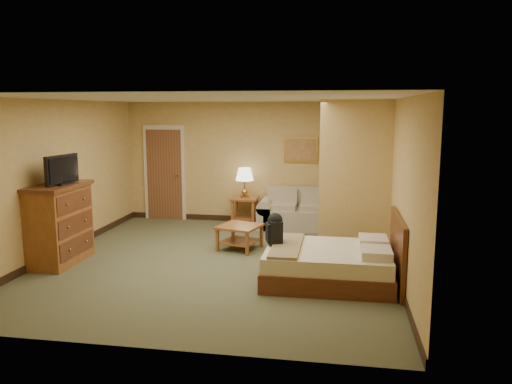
% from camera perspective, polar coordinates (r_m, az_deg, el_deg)
% --- Properties ---
extents(floor, '(6.00, 6.00, 0.00)m').
position_cam_1_polar(floor, '(8.15, -4.28, -7.98)').
color(floor, '#4D5033').
rests_on(floor, ground).
extents(ceiling, '(6.00, 6.00, 0.00)m').
position_cam_1_polar(ceiling, '(7.79, -4.52, 10.60)').
color(ceiling, white).
rests_on(ceiling, back_wall).
extents(back_wall, '(5.50, 0.02, 2.60)m').
position_cam_1_polar(back_wall, '(10.78, -0.56, 3.36)').
color(back_wall, tan).
rests_on(back_wall, floor).
extents(left_wall, '(0.02, 6.00, 2.60)m').
position_cam_1_polar(left_wall, '(8.93, -21.79, 1.44)').
color(left_wall, tan).
rests_on(left_wall, floor).
extents(right_wall, '(0.02, 6.00, 2.60)m').
position_cam_1_polar(right_wall, '(7.69, 15.93, 0.57)').
color(right_wall, tan).
rests_on(right_wall, floor).
extents(partition, '(1.20, 0.15, 2.60)m').
position_cam_1_polar(partition, '(8.56, 11.26, 1.61)').
color(partition, tan).
rests_on(partition, floor).
extents(door, '(0.94, 0.16, 2.10)m').
position_cam_1_polar(door, '(11.28, -10.40, 2.11)').
color(door, beige).
rests_on(door, floor).
extents(baseboard, '(5.50, 0.02, 0.12)m').
position_cam_1_polar(baseboard, '(10.97, -0.56, -3.10)').
color(baseboard, black).
rests_on(baseboard, floor).
extents(loveseat, '(1.65, 0.77, 0.84)m').
position_cam_1_polar(loveseat, '(10.38, 4.87, -2.65)').
color(loveseat, tan).
rests_on(loveseat, floor).
extents(side_table, '(0.55, 0.55, 0.60)m').
position_cam_1_polar(side_table, '(10.59, -1.30, -1.70)').
color(side_table, brown).
rests_on(side_table, floor).
extents(table_lamp, '(0.38, 0.38, 0.63)m').
position_cam_1_polar(table_lamp, '(10.48, -1.31, 1.95)').
color(table_lamp, '#9F743A').
rests_on(table_lamp, side_table).
extents(coffee_table, '(0.83, 0.83, 0.43)m').
position_cam_1_polar(coffee_table, '(8.78, -1.87, -4.60)').
color(coffee_table, brown).
rests_on(coffee_table, floor).
extents(wall_picture, '(0.71, 0.04, 0.55)m').
position_cam_1_polar(wall_picture, '(10.59, 5.15, 4.85)').
color(wall_picture, '#B78E3F').
rests_on(wall_picture, back_wall).
extents(dresser, '(0.63, 1.20, 1.28)m').
position_cam_1_polar(dresser, '(8.51, -21.54, -3.39)').
color(dresser, brown).
rests_on(dresser, floor).
extents(tv, '(0.22, 0.76, 0.46)m').
position_cam_1_polar(tv, '(8.32, -21.30, 2.30)').
color(tv, black).
rests_on(tv, dresser).
extents(bed, '(1.88, 1.52, 0.98)m').
position_cam_1_polar(bed, '(7.26, 8.77, -8.05)').
color(bed, '#4C2311').
rests_on(bed, floor).
extents(backpack, '(0.26, 0.32, 0.47)m').
position_cam_1_polar(backpack, '(7.28, 2.21, -4.13)').
color(backpack, black).
rests_on(backpack, bed).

